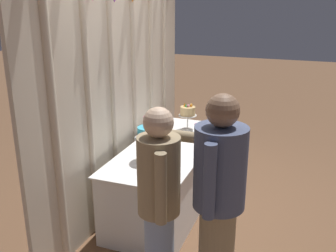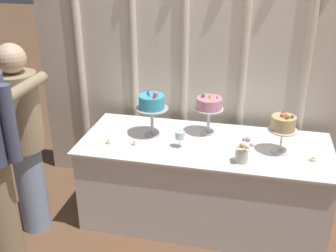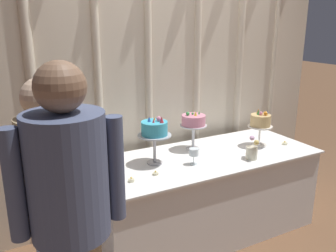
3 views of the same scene
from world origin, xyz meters
The scene contains 13 objects.
ground_plane centered at (0.00, 0.00, 0.00)m, with size 24.00×24.00×0.00m, color brown.
draped_curtain centered at (-0.02, 0.65, 1.42)m, with size 3.37×0.14×2.76m.
cake_table centered at (0.00, 0.10, 0.37)m, with size 2.02×0.83×0.74m.
cake_display_leftmost centered at (-0.45, 0.15, 1.02)m, with size 0.27×0.27×0.40m.
cake_display_center centered at (0.00, 0.29, 0.99)m, with size 0.24×0.24×0.36m.
cake_display_rightmost centered at (0.59, 0.08, 0.97)m, with size 0.22×0.22×0.35m.
wine_glass centered at (-0.18, -0.01, 0.84)m, with size 0.08×0.08×0.13m.
flower_vase centered at (0.31, -0.15, 0.82)m, with size 0.13×0.14×0.19m.
tealight_far_left centered at (-0.76, -0.08, 0.75)m, with size 0.05×0.05×0.04m.
tealight_near_left centered at (-0.55, -0.06, 0.75)m, with size 0.05×0.05×0.03m.
tealight_near_right centered at (0.83, -0.02, 0.75)m, with size 0.05×0.05×0.04m.
guest_girl_blue_dress centered at (-1.36, -0.33, 0.88)m, with size 0.45×0.66×1.58m.
guest_man_dark_suit centered at (-1.35, -0.77, 0.93)m, with size 0.54×0.39×1.71m.
Camera 3 is at (-1.67, -2.32, 1.87)m, focal length 38.66 mm.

